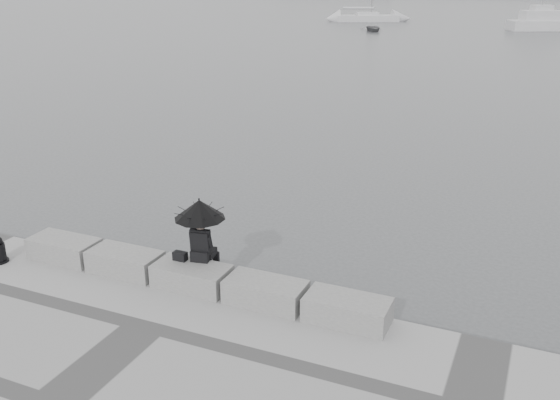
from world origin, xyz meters
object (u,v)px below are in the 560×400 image
at_px(motor_cruiser, 547,22).
at_px(dinghy, 373,28).
at_px(sailboat_left, 367,17).
at_px(seated_person, 200,217).

xyz_separation_m(motor_cruiser, dinghy, (-18.07, -9.26, -0.59)).
relative_size(sailboat_left, dinghy, 3.64).
distance_m(motor_cruiser, dinghy, 20.31).
relative_size(sailboat_left, motor_cruiser, 1.44).
relative_size(seated_person, dinghy, 0.39).
xyz_separation_m(sailboat_left, motor_cruiser, (22.59, -3.95, 0.38)).
bearing_deg(motor_cruiser, sailboat_left, 143.76).
distance_m(sailboat_left, motor_cruiser, 22.93).
bearing_deg(dinghy, motor_cruiser, 0.03).
bearing_deg(seated_person, sailboat_left, 92.38).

